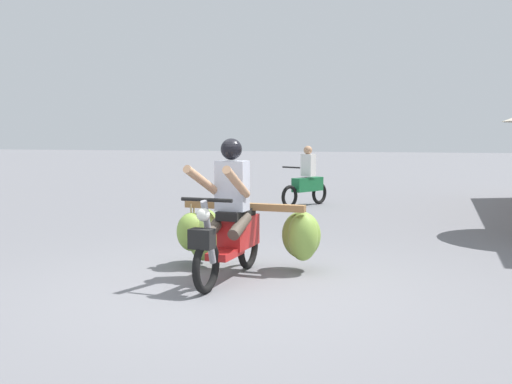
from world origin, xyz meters
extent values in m
plane|color=slate|center=(0.00, 0.00, 0.00)|extent=(120.00, 120.00, 0.00)
torus|color=black|center=(-0.20, -0.20, 0.28)|extent=(0.10, 0.56, 0.56)
torus|color=black|center=(-0.15, 1.00, 0.28)|extent=(0.10, 0.56, 0.56)
cube|color=red|center=(-0.18, 0.30, 0.32)|extent=(0.26, 0.57, 0.08)
cube|color=red|center=(-0.16, 0.70, 0.50)|extent=(0.31, 0.65, 0.36)
cube|color=black|center=(-0.16, 0.62, 0.72)|extent=(0.29, 0.61, 0.10)
cylinder|color=gray|center=(-0.20, -0.14, 0.62)|extent=(0.08, 0.29, 0.69)
cylinder|color=black|center=(-0.20, -0.18, 0.96)|extent=(0.56, 0.06, 0.04)
sphere|color=silver|center=(-0.20, -0.26, 0.82)|extent=(0.14, 0.14, 0.14)
cube|color=black|center=(-0.20, -0.30, 0.58)|extent=(0.25, 0.17, 0.20)
cube|color=red|center=(-0.20, -0.20, 0.58)|extent=(0.11, 0.28, 0.04)
cube|color=olive|center=(-0.15, 0.85, 0.78)|extent=(1.50, 0.17, 0.08)
cube|color=olive|center=(-0.14, 1.03, 0.75)|extent=(1.35, 0.14, 0.06)
ellipsoid|color=#8CAF4F|center=(-0.85, 0.98, 0.43)|extent=(0.39, 0.36, 0.45)
cylinder|color=#998459|center=(-0.85, 0.98, 0.71)|extent=(0.02, 0.02, 0.17)
ellipsoid|color=#7DA140|center=(-0.81, 0.80, 0.45)|extent=(0.41, 0.38, 0.47)
cylinder|color=#998459|center=(-0.81, 0.80, 0.72)|extent=(0.02, 0.02, 0.14)
ellipsoid|color=#7DA140|center=(-0.77, 1.16, 0.45)|extent=(0.44, 0.41, 0.48)
cylinder|color=#998459|center=(-0.77, 1.16, 0.73)|extent=(0.02, 0.02, 0.13)
ellipsoid|color=#8DB150|center=(-0.68, 0.89, 0.40)|extent=(0.50, 0.47, 0.62)
cylinder|color=#998459|center=(-0.68, 0.89, 0.74)|extent=(0.02, 0.02, 0.11)
ellipsoid|color=#7FA342|center=(0.55, 0.92, 0.44)|extent=(0.43, 0.40, 0.57)
cylinder|color=#998459|center=(0.55, 0.92, 0.74)|extent=(0.02, 0.02, 0.09)
ellipsoid|color=#7DA140|center=(0.49, 1.10, 0.43)|extent=(0.59, 0.56, 0.57)
cylinder|color=#998459|center=(0.49, 1.10, 0.74)|extent=(0.02, 0.02, 0.11)
cube|color=#B2B7C6|center=(-0.17, 0.50, 1.05)|extent=(0.35, 0.23, 0.56)
sphere|color=black|center=(-0.17, 0.48, 1.46)|extent=(0.24, 0.24, 0.24)
cylinder|color=tan|center=(0.01, 0.15, 1.11)|extent=(0.11, 0.72, 0.39)
cylinder|color=tan|center=(-0.38, 0.17, 1.11)|extent=(0.17, 0.72, 0.39)
cylinder|color=#4C4238|center=(-0.03, 0.37, 0.62)|extent=(0.15, 0.44, 0.27)
cylinder|color=#4C4238|center=(-0.31, 0.38, 0.62)|extent=(0.15, 0.44, 0.27)
torus|color=black|center=(-1.18, 7.10, 0.26)|extent=(0.30, 0.50, 0.52)
torus|color=black|center=(-0.70, 8.09, 0.26)|extent=(0.30, 0.50, 0.52)
cube|color=#196638|center=(-0.89, 7.68, 0.50)|extent=(0.61, 0.91, 0.32)
cylinder|color=black|center=(-1.16, 7.14, 0.92)|extent=(0.46, 0.25, 0.04)
cube|color=silver|center=(-0.89, 7.70, 0.95)|extent=(0.36, 0.31, 0.52)
sphere|color=tan|center=(-0.89, 7.68, 1.30)|extent=(0.20, 0.20, 0.20)
camera|label=1|loc=(2.05, -5.62, 1.59)|focal=40.90mm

